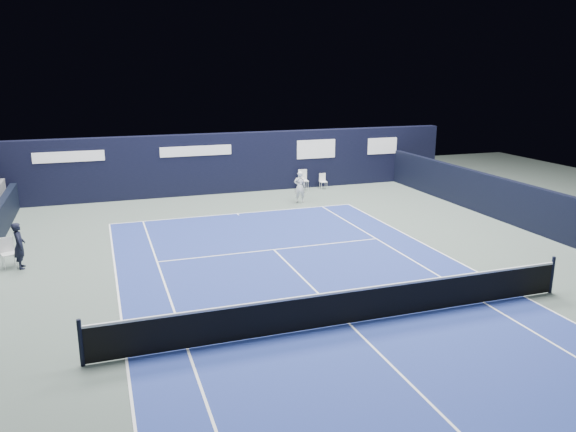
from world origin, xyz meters
name	(u,v)px	position (x,y,z in m)	size (l,w,h in m)	color
ground	(320,295)	(0.00, 2.00, 0.00)	(48.00, 48.00, 0.00)	#48564E
court_surface	(349,324)	(0.00, 0.00, 0.00)	(10.97, 23.77, 0.01)	navy
enclosure_wall_right	(522,206)	(10.50, 6.00, 0.90)	(0.30, 22.00, 1.80)	black
folding_chair_back_a	(303,176)	(4.61, 15.84, 0.72)	(0.53, 0.56, 1.09)	silver
folding_chair_back_b	(323,180)	(5.72, 15.71, 0.47)	(0.38, 0.37, 0.83)	white
line_judge_chair	(8,250)	(-8.75, 7.54, 0.56)	(0.55, 0.54, 0.98)	silver
line_judge	(19,246)	(-8.35, 7.26, 0.77)	(0.56, 0.37, 1.54)	black
court_markings	(349,324)	(0.00, 0.00, 0.01)	(11.03, 23.83, 0.00)	white
tennis_net	(350,306)	(0.00, 0.00, 0.51)	(12.90, 0.10, 1.10)	black
back_sponsor_wall	(215,164)	(0.01, 16.50, 1.55)	(26.00, 0.63, 3.10)	black
tennis_player	(300,187)	(3.42, 13.05, 0.77)	(0.65, 0.88, 1.54)	white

